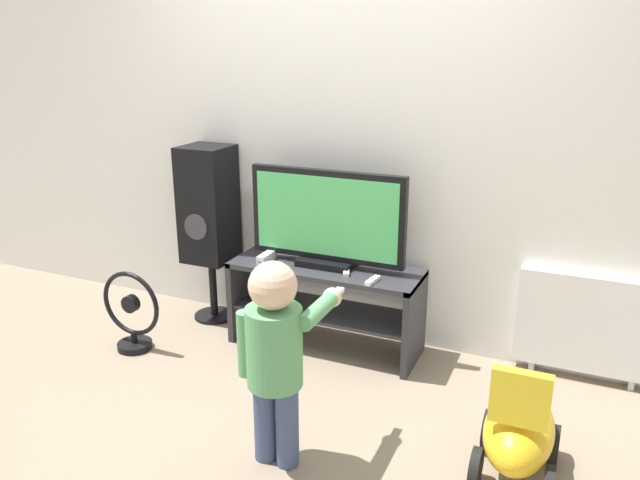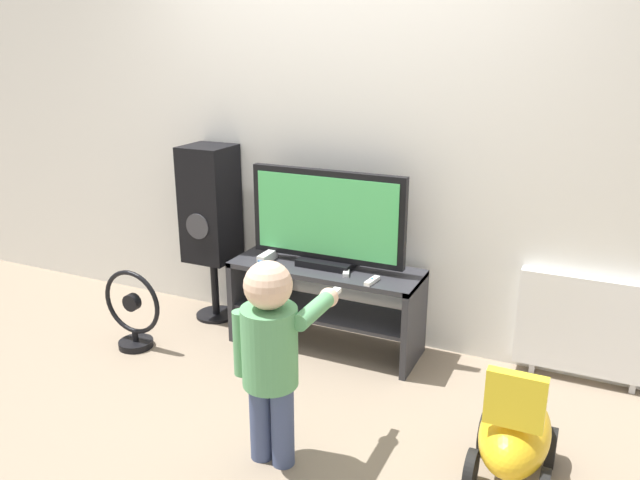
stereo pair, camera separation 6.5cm
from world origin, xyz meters
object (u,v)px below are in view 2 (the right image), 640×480
at_px(remote_primary, 372,281).
at_px(remote_secondary, 346,272).
at_px(radiator, 588,326).
at_px(speaker_tower, 210,207).
at_px(television, 327,220).
at_px(child, 272,347).
at_px(ride_on_toy, 515,434).
at_px(game_console, 267,257).
at_px(floor_fan, 133,313).

relative_size(remote_primary, remote_secondary, 1.00).
bearing_deg(radiator, speaker_tower, -176.78).
relative_size(television, remote_primary, 7.11).
bearing_deg(child, ride_on_toy, 17.63).
distance_m(speaker_tower, radiator, 2.35).
bearing_deg(radiator, remote_primary, -162.89).
xyz_separation_m(television, ride_on_toy, (1.22, -0.79, -0.58)).
height_order(game_console, remote_primary, game_console).
relative_size(ride_on_toy, radiator, 0.79).
xyz_separation_m(television, floor_fan, (-1.05, -0.52, -0.58)).
distance_m(remote_secondary, ride_on_toy, 1.32).
distance_m(game_console, child, 1.18).
bearing_deg(radiator, game_console, -171.30).
xyz_separation_m(child, ride_on_toy, (0.98, 0.31, -0.34)).
relative_size(remote_primary, ride_on_toy, 0.23).
bearing_deg(speaker_tower, ride_on_toy, -22.28).
height_order(floor_fan, radiator, radiator).
distance_m(television, remote_primary, 0.46).
distance_m(remote_primary, floor_fan, 1.47).
xyz_separation_m(game_console, child, (0.60, -1.02, 0.01)).
bearing_deg(child, speaker_tower, 133.27).
height_order(television, ride_on_toy, television).
xyz_separation_m(remote_primary, radiator, (1.11, 0.34, -0.20)).
distance_m(child, radiator, 1.79).
xyz_separation_m(television, speaker_tower, (-0.86, 0.06, -0.04)).
distance_m(remote_secondary, speaker_tower, 1.05).
relative_size(television, game_console, 5.42).
relative_size(television, remote_secondary, 7.08).
bearing_deg(speaker_tower, remote_primary, -10.05).
relative_size(speaker_tower, floor_fan, 2.34).
height_order(game_console, ride_on_toy, ride_on_toy).
bearing_deg(speaker_tower, child, -46.73).
bearing_deg(child, remote_primary, 84.06).
bearing_deg(floor_fan, ride_on_toy, -6.76).
xyz_separation_m(game_console, speaker_tower, (-0.50, 0.15, 0.22)).
distance_m(remote_secondary, radiator, 1.34).
height_order(remote_secondary, floor_fan, remote_secondary).
distance_m(television, floor_fan, 1.31).
height_order(remote_primary, speaker_tower, speaker_tower).
xyz_separation_m(floor_fan, ride_on_toy, (2.28, -0.27, -0.01)).
bearing_deg(ride_on_toy, remote_secondary, 146.33).
relative_size(floor_fan, ride_on_toy, 0.86).
bearing_deg(radiator, child, -133.05).
relative_size(speaker_tower, ride_on_toy, 2.01).
distance_m(game_console, remote_primary, 0.70).
bearing_deg(remote_secondary, ride_on_toy, -33.67).
bearing_deg(remote_primary, television, 156.32).
distance_m(game_console, radiator, 1.84).
distance_m(speaker_tower, ride_on_toy, 2.31).
relative_size(game_console, remote_primary, 1.31).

